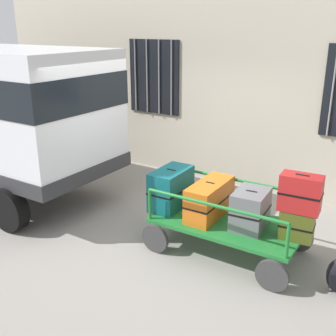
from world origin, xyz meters
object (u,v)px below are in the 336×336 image
object	(u,v)px
suitcase_left_bottom	(171,188)
suitcase_midright_bottom	(297,225)
suitcase_midright_middle	(300,193)
suitcase_center_bottom	(250,209)
suitcase_midleft_bottom	(210,199)
luggage_cart	(227,227)

from	to	relation	value
suitcase_left_bottom	suitcase_midright_bottom	bearing A→B (deg)	0.95
suitcase_left_bottom	suitcase_midright_middle	xyz separation A→B (m)	(1.85, 0.03, 0.33)
suitcase_left_bottom	suitcase_center_bottom	world-z (taller)	suitcase_left_bottom
suitcase_center_bottom	suitcase_midright_middle	world-z (taller)	suitcase_midright_middle
suitcase_midleft_bottom	suitcase_midright_bottom	world-z (taller)	suitcase_midleft_bottom
luggage_cart	suitcase_midright_middle	size ratio (longest dim) A/B	3.99
luggage_cart	suitcase_center_bottom	size ratio (longest dim) A/B	3.48
suitcase_left_bottom	suitcase_midright_middle	bearing A→B (deg)	0.86
luggage_cart	suitcase_midright_bottom	size ratio (longest dim) A/B	4.66
suitcase_center_bottom	suitcase_left_bottom	bearing A→B (deg)	-179.58
suitcase_midright_bottom	suitcase_center_bottom	bearing A→B (deg)	-177.99
luggage_cart	suitcase_center_bottom	world-z (taller)	suitcase_center_bottom
suitcase_midright_middle	suitcase_left_bottom	bearing A→B (deg)	-179.14
suitcase_left_bottom	suitcase_midright_bottom	xyz separation A→B (m)	(1.85, 0.03, -0.10)
suitcase_left_bottom	suitcase_midleft_bottom	world-z (taller)	suitcase_left_bottom
luggage_cart	suitcase_left_bottom	bearing A→B (deg)	-179.96
suitcase_left_bottom	suitcase_midright_middle	distance (m)	1.88
suitcase_center_bottom	suitcase_midright_middle	xyz separation A→B (m)	(0.62, 0.02, 0.36)
suitcase_left_bottom	suitcase_midleft_bottom	xyz separation A→B (m)	(0.62, 0.04, -0.04)
suitcase_left_bottom	suitcase_midright_bottom	size ratio (longest dim) A/B	1.65
luggage_cart	suitcase_midright_middle	xyz separation A→B (m)	(0.92, 0.03, 0.71)
suitcase_center_bottom	suitcase_midright_bottom	xyz separation A→B (m)	(0.62, 0.02, -0.07)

